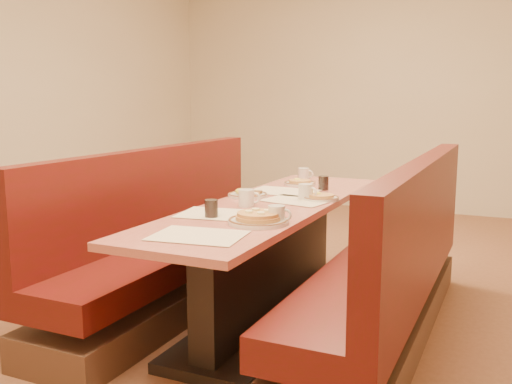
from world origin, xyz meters
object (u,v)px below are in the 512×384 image
at_px(eggs_plate, 247,194).
at_px(coffee_mug_c, 306,191).
at_px(booth_left, 172,251).
at_px(pancake_plate, 258,219).
at_px(booth_right, 389,279).
at_px(coffee_mug_a, 277,214).
at_px(soda_tumbler_mid, 324,183).
at_px(coffee_mug_d, 304,174).
at_px(soda_tumbler_near, 211,209).
at_px(coffee_mug_b, 247,198).
at_px(diner_table, 272,262).

xyz_separation_m(eggs_plate, coffee_mug_c, (0.39, 0.06, 0.04)).
xyz_separation_m(booth_left, pancake_plate, (0.91, -0.58, 0.41)).
distance_m(booth_right, coffee_mug_a, 0.84).
bearing_deg(soda_tumbler_mid, eggs_plate, -127.57).
xyz_separation_m(coffee_mug_d, soda_tumbler_near, (0.05, -1.58, 0.00)).
bearing_deg(eggs_plate, soda_tumbler_near, -80.16).
bearing_deg(coffee_mug_b, coffee_mug_c, 42.60).
relative_size(eggs_plate, soda_tumbler_mid, 2.62).
bearing_deg(soda_tumbler_near, coffee_mug_d, 91.98).
bearing_deg(coffee_mug_b, soda_tumbler_mid, 59.91).
height_order(diner_table, pancake_plate, pancake_plate).
bearing_deg(diner_table, coffee_mug_b, -115.20).
xyz_separation_m(coffee_mug_a, coffee_mug_d, (-0.43, 1.56, -0.00)).
bearing_deg(coffee_mug_a, diner_table, 107.73).
distance_m(eggs_plate, coffee_mug_d, 0.90).
height_order(pancake_plate, eggs_plate, pancake_plate).
height_order(eggs_plate, soda_tumbler_near, soda_tumbler_near).
relative_size(coffee_mug_b, coffee_mug_c, 1.02).
height_order(coffee_mug_a, coffee_mug_c, coffee_mug_c).
relative_size(coffee_mug_d, soda_tumbler_mid, 1.23).
bearing_deg(booth_right, diner_table, 180.00).
xyz_separation_m(pancake_plate, coffee_mug_a, (0.09, 0.04, 0.02)).
height_order(diner_table, soda_tumbler_near, soda_tumbler_near).
xyz_separation_m(coffee_mug_a, soda_tumbler_near, (-0.37, -0.02, 0.00)).
relative_size(coffee_mug_b, soda_tumbler_mid, 1.34).
bearing_deg(diner_table, coffee_mug_c, 51.57).
relative_size(pancake_plate, coffee_mug_a, 2.53).
height_order(booth_left, coffee_mug_d, booth_left).
relative_size(coffee_mug_a, soda_tumbler_mid, 1.25).
relative_size(coffee_mug_a, soda_tumbler_near, 1.24).
relative_size(eggs_plate, soda_tumbler_near, 2.62).
bearing_deg(coffee_mug_d, coffee_mug_c, -77.40).
distance_m(eggs_plate, soda_tumbler_near, 0.70).
height_order(pancake_plate, coffee_mug_c, coffee_mug_c).
relative_size(eggs_plate, coffee_mug_a, 2.11).
distance_m(coffee_mug_b, coffee_mug_c, 0.44).
relative_size(diner_table, booth_right, 1.00).
relative_size(coffee_mug_a, coffee_mug_c, 0.95).
distance_m(coffee_mug_a, soda_tumbler_near, 0.37).
bearing_deg(booth_left, coffee_mug_d, 61.28).
relative_size(pancake_plate, soda_tumbler_near, 3.15).
bearing_deg(booth_right, coffee_mug_d, 131.19).
relative_size(booth_right, coffee_mug_b, 18.91).
relative_size(booth_right, soda_tumbler_mid, 25.39).
height_order(coffee_mug_a, soda_tumbler_mid, soda_tumbler_mid).
xyz_separation_m(eggs_plate, coffee_mug_d, (0.06, 0.89, 0.03)).
distance_m(diner_table, soda_tumbler_mid, 0.75).
bearing_deg(coffee_mug_c, diner_table, -116.15).
distance_m(eggs_plate, soda_tumbler_mid, 0.60).
distance_m(booth_right, coffee_mug_c, 0.75).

